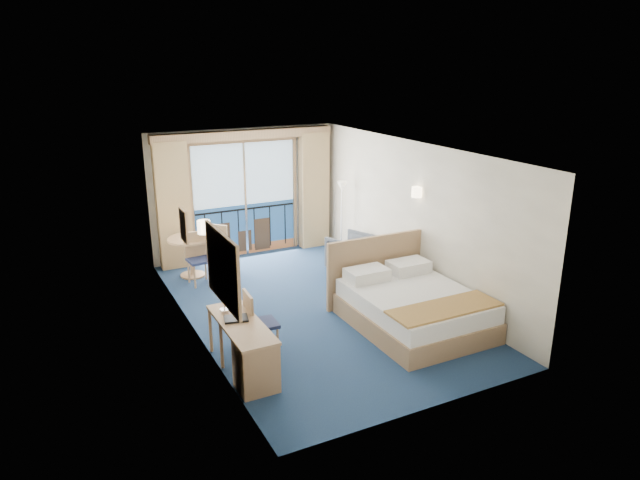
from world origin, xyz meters
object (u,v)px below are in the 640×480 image
at_px(armchair, 352,253).
at_px(round_table, 191,247).
at_px(floor_lamp, 342,200).
at_px(desk, 253,358).
at_px(nightstand, 391,271).
at_px(bed, 411,305).
at_px(table_chair_b, 198,255).
at_px(desk_chair, 256,320).
at_px(table_chair_a, 220,246).

bearing_deg(armchair, round_table, -43.34).
relative_size(floor_lamp, desk, 1.08).
bearing_deg(round_table, nightstand, -34.49).
relative_size(floor_lamp, round_table, 1.88).
relative_size(bed, floor_lamp, 1.39).
height_order(desk, table_chair_b, table_chair_b).
bearing_deg(round_table, desk_chair, -89.75).
xyz_separation_m(desk, table_chair_a, (0.82, 3.94, 0.22)).
bearing_deg(round_table, floor_lamp, -5.01).
relative_size(desk, table_chair_b, 1.56).
bearing_deg(floor_lamp, bed, -100.48).
xyz_separation_m(desk, round_table, (0.32, 4.23, 0.20)).
relative_size(bed, armchair, 2.81).
bearing_deg(round_table, armchair, -21.15).
xyz_separation_m(floor_lamp, desk, (-3.48, -3.95, -0.84)).
height_order(desk, desk_chair, desk_chair).
height_order(armchair, round_table, round_table).
bearing_deg(floor_lamp, table_chair_b, -177.94).
height_order(floor_lamp, round_table, floor_lamp).
relative_size(bed, table_chair_b, 2.33).
xyz_separation_m(bed, nightstand, (0.64, 1.53, -0.04)).
bearing_deg(table_chair_a, table_chair_b, 59.08).
xyz_separation_m(desk, desk_chair, (0.33, 0.74, 0.15)).
bearing_deg(bed, round_table, 124.26).
distance_m(bed, floor_lamp, 3.60).
bearing_deg(bed, table_chair_b, 127.04).
relative_size(desk_chair, round_table, 1.11).
distance_m(bed, table_chair_a, 3.99).
height_order(bed, nightstand, bed).
height_order(floor_lamp, desk, floor_lamp).
xyz_separation_m(desk_chair, round_table, (-0.01, 3.49, 0.05)).
distance_m(table_chair_a, table_chair_b, 0.49).
bearing_deg(bed, floor_lamp, 79.52).
height_order(desk, table_chair_a, table_chair_a).
bearing_deg(nightstand, bed, -112.71).
height_order(bed, floor_lamp, floor_lamp).
bearing_deg(nightstand, desk, -149.49).
relative_size(floor_lamp, desk_chair, 1.69).
xyz_separation_m(nightstand, table_chair_a, (-2.67, 1.89, 0.31)).
relative_size(armchair, desk_chair, 0.84).
relative_size(bed, round_table, 2.62).
bearing_deg(armchair, table_chair_b, -36.51).
relative_size(nightstand, desk, 0.39).
bearing_deg(nightstand, armchair, 103.05).
bearing_deg(bed, nightstand, 67.29).
relative_size(nightstand, round_table, 0.69).
bearing_deg(armchair, desk_chair, 16.88).
bearing_deg(table_chair_b, armchair, -18.92).
xyz_separation_m(bed, armchair, (0.40, 2.58, 0.03)).
xyz_separation_m(nightstand, round_table, (-3.17, 2.17, 0.29)).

